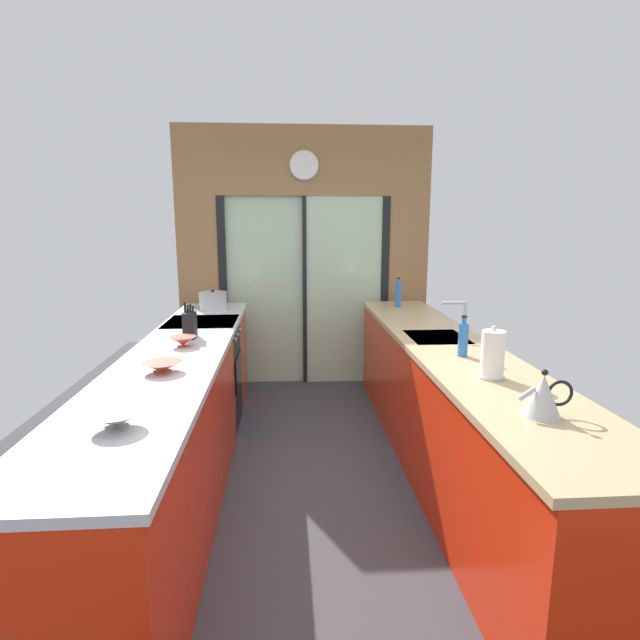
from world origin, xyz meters
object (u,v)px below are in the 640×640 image
at_px(mixing_bowl_far, 183,341).
at_px(paper_towel_roll, 493,355).
at_px(soap_bottle_far, 398,294).
at_px(mixing_bowl_mid, 162,367).
at_px(mixing_bowl_near, 117,419).
at_px(stock_pot, 213,301).
at_px(knife_block, 190,325).
at_px(soap_bottle_near, 463,339).
at_px(oven_range, 204,374).
at_px(kettle, 543,395).

height_order(mixing_bowl_far, paper_towel_roll, paper_towel_roll).
bearing_deg(soap_bottle_far, paper_towel_roll, -90.00).
bearing_deg(mixing_bowl_mid, mixing_bowl_near, -90.00).
relative_size(mixing_bowl_mid, paper_towel_roll, 0.76).
bearing_deg(paper_towel_roll, mixing_bowl_near, -163.09).
relative_size(mixing_bowl_far, stock_pot, 0.67).
distance_m(knife_block, soap_bottle_near, 1.88).
xyz_separation_m(oven_range, paper_towel_roll, (1.80, -1.68, 0.59)).
bearing_deg(paper_towel_roll, mixing_bowl_far, 155.57).
bearing_deg(soap_bottle_far, soap_bottle_near, -90.00).
height_order(mixing_bowl_far, stock_pot, stock_pot).
bearing_deg(kettle, mixing_bowl_near, -179.79).
bearing_deg(knife_block, soap_bottle_near, -19.18).
bearing_deg(mixing_bowl_near, kettle, 0.21).
xyz_separation_m(soap_bottle_far, paper_towel_roll, (0.00, -2.26, 0.00)).
bearing_deg(stock_pot, soap_bottle_near, -45.45).
relative_size(kettle, soap_bottle_near, 0.95).
xyz_separation_m(mixing_bowl_near, mixing_bowl_mid, (0.00, 0.77, -0.00)).
distance_m(mixing_bowl_far, paper_towel_roll, 1.96).
bearing_deg(mixing_bowl_far, stock_pot, 90.00).
relative_size(oven_range, paper_towel_roll, 3.21).
bearing_deg(paper_towel_roll, mixing_bowl_mid, 172.77).
relative_size(oven_range, soap_bottle_far, 3.19).
height_order(mixing_bowl_near, mixing_bowl_mid, mixing_bowl_near).
bearing_deg(stock_pot, oven_range, -91.83).
xyz_separation_m(mixing_bowl_far, paper_towel_roll, (1.78, -0.81, 0.09)).
height_order(stock_pot, soap_bottle_far, soap_bottle_far).
relative_size(knife_block, stock_pot, 0.99).
distance_m(oven_range, kettle, 2.91).
xyz_separation_m(mixing_bowl_near, stock_pot, (0.00, 2.80, 0.05)).
relative_size(mixing_bowl_near, soap_bottle_near, 0.83).
height_order(mixing_bowl_far, soap_bottle_far, soap_bottle_far).
bearing_deg(paper_towel_roll, kettle, -89.76).
bearing_deg(knife_block, stock_pot, 90.00).
bearing_deg(paper_towel_roll, knife_block, 149.11).
bearing_deg(soap_bottle_near, mixing_bowl_far, 168.49).
bearing_deg(mixing_bowl_mid, stock_pot, 90.00).
relative_size(mixing_bowl_near, mixing_bowl_far, 1.20).
height_order(knife_block, stock_pot, knife_block).
bearing_deg(knife_block, paper_towel_roll, -30.89).
relative_size(kettle, soap_bottle_far, 0.85).
bearing_deg(mixing_bowl_near, mixing_bowl_far, 90.00).
bearing_deg(kettle, mixing_bowl_far, 143.00).
relative_size(mixing_bowl_far, kettle, 0.72).
height_order(oven_range, kettle, kettle).
distance_m(oven_range, mixing_bowl_mid, 1.53).
distance_m(oven_range, mixing_bowl_far, 1.00).
height_order(mixing_bowl_mid, mixing_bowl_far, mixing_bowl_far).
xyz_separation_m(mixing_bowl_near, paper_towel_roll, (1.78, 0.54, 0.09)).
relative_size(oven_range, kettle, 3.76).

